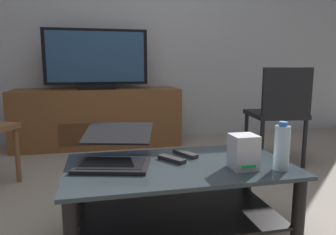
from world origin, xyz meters
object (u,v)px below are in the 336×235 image
object	(u,v)px
coffee_table	(179,189)
tv_remote	(172,159)
television	(96,60)
laptop	(115,151)
cell_phone	(240,147)
water_bottle_near	(282,147)
media_cabinet	(99,117)
soundbar_remote	(185,154)
dining_chair	(279,110)
router_box	(243,152)

from	to	relation	value
coffee_table	tv_remote	distance (m)	0.15
tv_remote	television	bearing A→B (deg)	66.23
laptop	cell_phone	bearing A→B (deg)	9.97
water_bottle_near	television	bearing A→B (deg)	110.54
television	media_cabinet	bearing A→B (deg)	90.00
media_cabinet	soundbar_remote	xyz separation A→B (m)	(0.45, -1.90, 0.09)
media_cabinet	dining_chair	distance (m)	1.88
television	router_box	size ratio (longest dim) A/B	6.65
router_box	tv_remote	xyz separation A→B (m)	(-0.30, 0.19, -0.07)
soundbar_remote	tv_remote	bearing A→B (deg)	-166.54
media_cabinet	cell_phone	distance (m)	2.00
television	tv_remote	bearing A→B (deg)	-79.62
router_box	soundbar_remote	distance (m)	0.34
coffee_table	media_cabinet	size ratio (longest dim) A/B	0.62
dining_chair	laptop	size ratio (longest dim) A/B	1.86
coffee_table	water_bottle_near	world-z (taller)	water_bottle_near
dining_chair	water_bottle_near	xyz separation A→B (m)	(-0.72, -1.16, 0.01)
laptop	water_bottle_near	size ratio (longest dim) A/B	2.04
television	dining_chair	world-z (taller)	television
cell_phone	tv_remote	xyz separation A→B (m)	(-0.45, -0.16, 0.01)
media_cabinet	router_box	distance (m)	2.27
media_cabinet	router_box	world-z (taller)	media_cabinet
coffee_table	laptop	world-z (taller)	laptop
coffee_table	water_bottle_near	xyz separation A→B (m)	(0.44, -0.18, 0.23)
coffee_table	cell_phone	xyz separation A→B (m)	(0.43, 0.22, 0.13)
television	soundbar_remote	size ratio (longest dim) A/B	6.77
television	laptop	world-z (taller)	television
cell_phone	laptop	bearing A→B (deg)	162.68
coffee_table	media_cabinet	bearing A→B (deg)	100.64
coffee_table	laptop	bearing A→B (deg)	163.92
laptop	water_bottle_near	world-z (taller)	water_bottle_near
television	dining_chair	size ratio (longest dim) A/B	1.26
laptop	router_box	size ratio (longest dim) A/B	2.85
coffee_table	tv_remote	size ratio (longest dim) A/B	6.84
television	tv_remote	xyz separation A→B (m)	(0.36, -1.96, -0.52)
water_bottle_near	tv_remote	world-z (taller)	water_bottle_near
water_bottle_near	tv_remote	xyz separation A→B (m)	(-0.47, 0.24, -0.10)
laptop	water_bottle_near	distance (m)	0.80
television	tv_remote	distance (m)	2.06
dining_chair	water_bottle_near	world-z (taller)	dining_chair
dining_chair	soundbar_remote	world-z (taller)	dining_chair
laptop	cell_phone	world-z (taller)	laptop
media_cabinet	soundbar_remote	size ratio (longest dim) A/B	11.01
television	water_bottle_near	world-z (taller)	television
dining_chair	cell_phone	world-z (taller)	dining_chair
laptop	media_cabinet	bearing A→B (deg)	92.24
laptop	soundbar_remote	world-z (taller)	laptop
tv_remote	coffee_table	bearing A→B (deg)	-102.04
water_bottle_near	soundbar_remote	xyz separation A→B (m)	(-0.37, 0.32, -0.10)
media_cabinet	laptop	xyz separation A→B (m)	(0.08, -1.95, 0.14)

